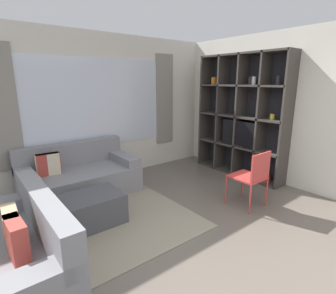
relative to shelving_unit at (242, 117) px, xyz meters
The scene contains 9 objects.
ground_plane 3.18m from the shelving_unit, 141.10° to the right, with size 16.00×16.00×0.00m, color #665B51.
wall_back 2.77m from the shelving_unit, 146.60° to the left, with size 6.13×0.11×2.70m.
wall_right 0.32m from the shelving_unit, 44.12° to the right, with size 0.07×4.55×2.70m, color silver.
area_rug 3.58m from the shelving_unit, behind, with size 2.95×2.10×0.01m, color gray.
shelving_unit is the anchor object (origin of this frame).
couch_main 3.23m from the shelving_unit, 161.13° to the left, with size 1.81×0.96×0.83m.
couch_side 4.31m from the shelving_unit, behind, with size 0.96×1.70×0.83m.
ottoman 3.32m from the shelving_unit, behind, with size 0.82×0.58×0.41m.
folding_chair 1.65m from the shelving_unit, 136.39° to the right, with size 0.44×0.46×0.86m.
Camera 1 is at (-2.02, -1.25, 1.85)m, focal length 28.00 mm.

